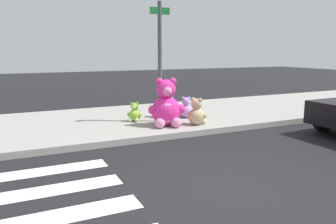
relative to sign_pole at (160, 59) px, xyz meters
The scene contains 9 objects.
ground_plane 4.87m from the sign_pole, 102.81° to the right, with size 60.00×60.00×0.00m, color black.
sidewalk 2.19m from the sign_pole, 141.29° to the left, with size 28.00×4.40×0.15m, color #9E9B93.
sign_pole is the anchor object (origin of this frame).
plush_pink_large 1.34m from the sign_pole, 98.00° to the right, with size 0.94×0.88×1.25m.
plush_lavender 1.71m from the sign_pole, ahead, with size 0.46×0.44×0.62m.
plush_lime 1.64m from the sign_pole, 156.06° to the left, with size 0.38×0.39×0.54m.
plush_red 1.58m from the sign_pole, 68.30° to the left, with size 0.43×0.41×0.59m.
plush_tan 1.77m from the sign_pole, 49.57° to the right, with size 0.52×0.50×0.72m.
plush_teal 1.83m from the sign_pole, 50.57° to the left, with size 0.41×0.41×0.58m.
Camera 1 is at (-2.68, -3.90, 2.08)m, focal length 35.75 mm.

